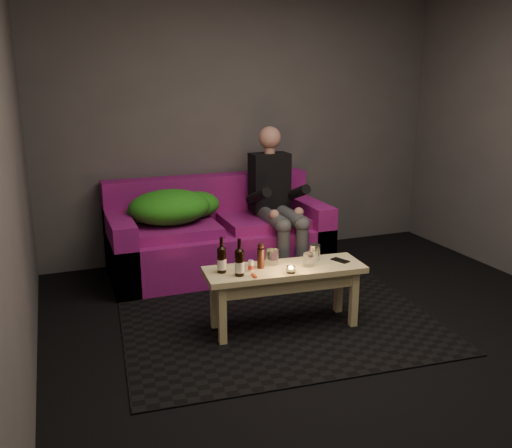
{
  "coord_description": "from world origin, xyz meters",
  "views": [
    {
      "loc": [
        -1.8,
        -2.75,
        1.73
      ],
      "look_at": [
        -0.26,
        1.28,
        0.56
      ],
      "focal_mm": 38.0,
      "sensor_mm": 36.0,
      "label": 1
    }
  ],
  "objects_px": {
    "person": "(276,198)",
    "beer_bottle_a": "(222,259)",
    "sofa": "(218,238)",
    "coffee_table": "(285,278)",
    "beer_bottle_b": "(239,262)",
    "steel_cup": "(314,252)"
  },
  "relations": [
    {
      "from": "coffee_table",
      "to": "beer_bottle_b",
      "type": "bearing_deg",
      "value": -172.72
    },
    {
      "from": "sofa",
      "to": "person",
      "type": "xyz_separation_m",
      "value": [
        0.51,
        -0.16,
        0.37
      ]
    },
    {
      "from": "beer_bottle_b",
      "to": "person",
      "type": "bearing_deg",
      "value": 57.49
    },
    {
      "from": "person",
      "to": "beer_bottle_a",
      "type": "height_order",
      "value": "person"
    },
    {
      "from": "steel_cup",
      "to": "person",
      "type": "bearing_deg",
      "value": 81.45
    },
    {
      "from": "beer_bottle_a",
      "to": "steel_cup",
      "type": "distance_m",
      "value": 0.7
    },
    {
      "from": "steel_cup",
      "to": "beer_bottle_b",
      "type": "bearing_deg",
      "value": -169.69
    },
    {
      "from": "coffee_table",
      "to": "steel_cup",
      "type": "relative_size",
      "value": 9.94
    },
    {
      "from": "person",
      "to": "beer_bottle_b",
      "type": "distance_m",
      "value": 1.44
    },
    {
      "from": "person",
      "to": "beer_bottle_a",
      "type": "bearing_deg",
      "value": -127.83
    },
    {
      "from": "coffee_table",
      "to": "steel_cup",
      "type": "distance_m",
      "value": 0.3
    },
    {
      "from": "person",
      "to": "coffee_table",
      "type": "xyz_separation_m",
      "value": [
        -0.43,
        -1.17,
        -0.3
      ]
    },
    {
      "from": "sofa",
      "to": "person",
      "type": "bearing_deg",
      "value": -17.23
    },
    {
      "from": "sofa",
      "to": "person",
      "type": "height_order",
      "value": "person"
    },
    {
      "from": "person",
      "to": "coffee_table",
      "type": "distance_m",
      "value": 1.28
    },
    {
      "from": "person",
      "to": "beer_bottle_b",
      "type": "xyz_separation_m",
      "value": [
        -0.77,
        -1.21,
        -0.12
      ]
    },
    {
      "from": "beer_bottle_a",
      "to": "person",
      "type": "bearing_deg",
      "value": 52.17
    },
    {
      "from": "beer_bottle_a",
      "to": "beer_bottle_b",
      "type": "height_order",
      "value": "beer_bottle_b"
    },
    {
      "from": "person",
      "to": "beer_bottle_b",
      "type": "bearing_deg",
      "value": -122.51
    },
    {
      "from": "person",
      "to": "sofa",
      "type": "bearing_deg",
      "value": 162.77
    },
    {
      "from": "sofa",
      "to": "steel_cup",
      "type": "distance_m",
      "value": 1.32
    },
    {
      "from": "sofa",
      "to": "coffee_table",
      "type": "xyz_separation_m",
      "value": [
        0.09,
        -1.33,
        0.07
      ]
    }
  ]
}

